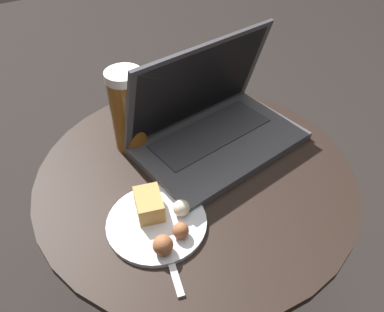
% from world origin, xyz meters
% --- Properties ---
extents(ground_plane, '(6.00, 6.00, 0.00)m').
position_xyz_m(ground_plane, '(0.00, 0.00, 0.00)').
color(ground_plane, black).
extents(table, '(0.67, 0.67, 0.56)m').
position_xyz_m(table, '(0.00, 0.00, 0.42)').
color(table, '#515156').
rests_on(table, ground_plane).
extents(laptop, '(0.39, 0.27, 0.23)m').
position_xyz_m(laptop, '(0.09, 0.06, 0.61)').
color(laptop, '#47474C').
rests_on(laptop, table).
extents(beer_glass, '(0.08, 0.08, 0.19)m').
position_xyz_m(beer_glass, '(-0.07, 0.15, 0.66)').
color(beer_glass, brown).
rests_on(beer_glass, table).
extents(snack_plate, '(0.18, 0.18, 0.05)m').
position_xyz_m(snack_plate, '(-0.13, -0.08, 0.58)').
color(snack_plate, silver).
rests_on(snack_plate, table).
extents(fork, '(0.07, 0.18, 0.00)m').
position_xyz_m(fork, '(-0.15, -0.12, 0.57)').
color(fork, silver).
rests_on(fork, table).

